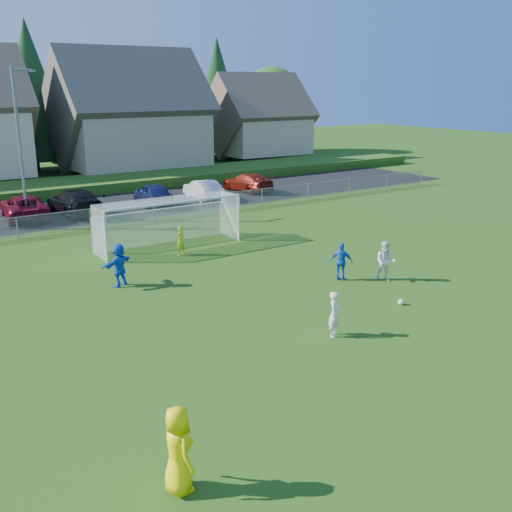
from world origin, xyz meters
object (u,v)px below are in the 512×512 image
object	(u,v)px
player_white_b	(385,261)
car_g	(247,182)
referee	(178,450)
player_blue_a	(341,262)
player_blue_b	(119,265)
car_c	(24,207)
car_d	(75,202)
soccer_ball	(401,302)
player_white_a	(335,314)
soccer_goal	(167,215)
car_e	(153,194)
car_f	(203,190)
goalkeeper	(180,241)

from	to	relation	value
player_white_b	car_g	size ratio (longest dim) A/B	0.35
referee	player_blue_a	xyz separation A→B (m)	(11.99, 8.43, -0.13)
player_blue_b	car_g	bearing A→B (deg)	-165.08
car_g	car_c	bearing A→B (deg)	-4.23
player_white_b	car_c	distance (m)	23.19
player_white_b	player_blue_b	size ratio (longest dim) A/B	0.95
player_blue_a	car_d	distance (m)	20.23
soccer_ball	player_white_a	distance (m)	4.15
car_g	soccer_goal	xyz separation A→B (m)	(-12.36, -11.38, 0.93)
soccer_goal	car_c	bearing A→B (deg)	111.88
car_e	car_c	bearing A→B (deg)	3.70
player_white_a	player_white_b	distance (m)	6.43
player_blue_a	player_blue_b	world-z (taller)	player_blue_b
car_f	player_blue_a	bearing A→B (deg)	84.25
player_blue_a	goalkeeper	bearing A→B (deg)	-13.81
player_blue_b	car_d	world-z (taller)	player_blue_b
goalkeeper	car_e	xyz separation A→B (m)	(4.20, 12.26, 0.05)
soccer_goal	player_white_a	bearing A→B (deg)	-92.12
player_white_a	soccer_goal	size ratio (longest dim) A/B	0.21
referee	player_blue_a	size ratio (longest dim) A/B	1.17
car_c	car_d	world-z (taller)	car_d
soccer_ball	player_blue_a	distance (m)	3.59
car_g	player_white_a	bearing A→B (deg)	56.84
referee	goalkeeper	world-z (taller)	referee
player_white_a	goalkeeper	bearing A→B (deg)	54.03
player_white_b	player_blue_a	size ratio (longest dim) A/B	1.06
referee	soccer_goal	xyz separation A→B (m)	(8.34, 17.53, 0.68)
soccer_ball	soccer_goal	world-z (taller)	soccer_goal
car_g	player_blue_a	bearing A→B (deg)	61.24
player_white_b	car_c	world-z (taller)	player_white_b
soccer_ball	player_white_a	xyz separation A→B (m)	(-4.02, -0.77, 0.66)
referee	player_blue_b	xyz separation A→B (m)	(3.92, 13.00, -0.05)
player_blue_b	goalkeeper	size ratio (longest dim) A/B	1.23
player_white_b	player_blue_b	xyz separation A→B (m)	(-9.52, 5.69, 0.04)
car_d	car_c	bearing A→B (deg)	-10.36
player_blue_a	car_g	xyz separation A→B (m)	(8.70, 20.47, -0.11)
car_e	soccer_goal	bearing A→B (deg)	76.39
soccer_ball	car_f	xyz separation A→B (m)	(4.34, 22.97, 0.59)
car_e	car_g	world-z (taller)	car_e
player_blue_b	goalkeeper	xyz separation A→B (m)	(4.19, 2.68, -0.17)
car_c	car_g	world-z (taller)	car_c
player_white_a	car_c	bearing A→B (deg)	64.50
player_white_b	player_blue_b	bearing A→B (deg)	-162.11
player_blue_b	car_d	bearing A→B (deg)	-129.94
car_g	soccer_goal	bearing A→B (deg)	36.92
player_white_a	car_f	size ratio (longest dim) A/B	0.36
car_g	player_blue_b	bearing A→B (deg)	37.77
goalkeeper	car_d	xyz separation A→B (m)	(-1.17, 12.35, 0.07)
player_blue_b	car_e	xyz separation A→B (m)	(8.40, 14.94, -0.13)
soccer_ball	player_blue_b	world-z (taller)	player_blue_b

